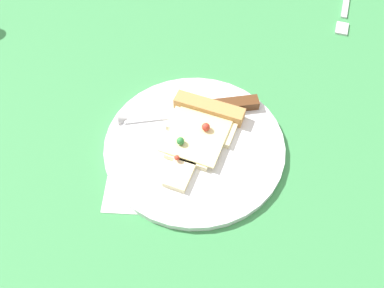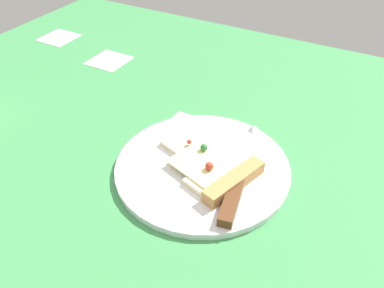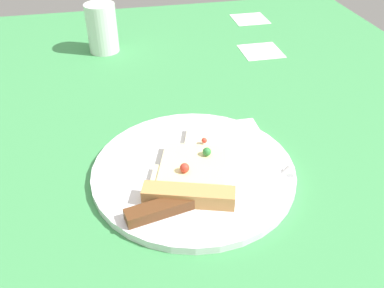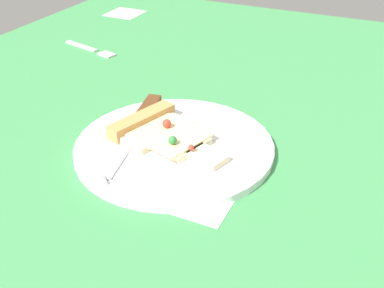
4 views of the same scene
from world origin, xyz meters
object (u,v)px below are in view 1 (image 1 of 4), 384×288
object	(u,v)px
plate	(194,146)
pizza_slice	(200,129)
knife	(203,109)
fork	(345,13)

from	to	relation	value
plate	pizza_slice	size ratio (longest dim) A/B	1.55
knife	plate	bearing A→B (deg)	159.82
plate	pizza_slice	world-z (taller)	pizza_slice
knife	fork	distance (cm)	40.40
plate	pizza_slice	distance (cm)	2.95
plate	knife	size ratio (longest dim) A/B	1.23
pizza_slice	fork	distance (cm)	43.88
pizza_slice	plate	bearing A→B (deg)	90.18
knife	fork	size ratio (longest dim) A/B	1.56
fork	plate	bearing A→B (deg)	64.13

